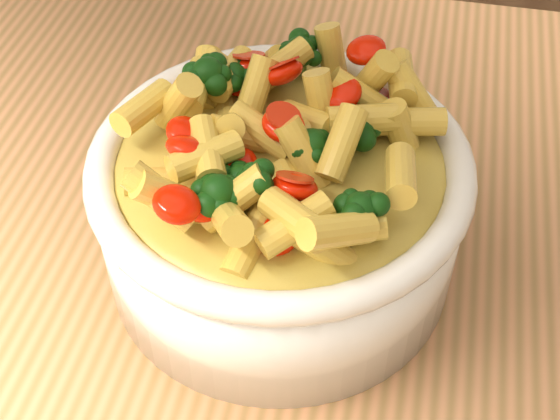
# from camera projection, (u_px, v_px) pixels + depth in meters

# --- Properties ---
(table) EXTENTS (1.20, 0.80, 0.90)m
(table) POSITION_uv_depth(u_px,v_px,m) (275.00, 355.00, 0.63)
(table) COLOR tan
(table) RESTS_ON ground
(serving_bowl) EXTENTS (0.25, 0.25, 0.11)m
(serving_bowl) POSITION_uv_depth(u_px,v_px,m) (280.00, 209.00, 0.53)
(serving_bowl) COLOR white
(serving_bowl) RESTS_ON table
(pasta_salad) EXTENTS (0.20, 0.20, 0.04)m
(pasta_salad) POSITION_uv_depth(u_px,v_px,m) (280.00, 134.00, 0.48)
(pasta_salad) COLOR #FBD54F
(pasta_salad) RESTS_ON serving_bowl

